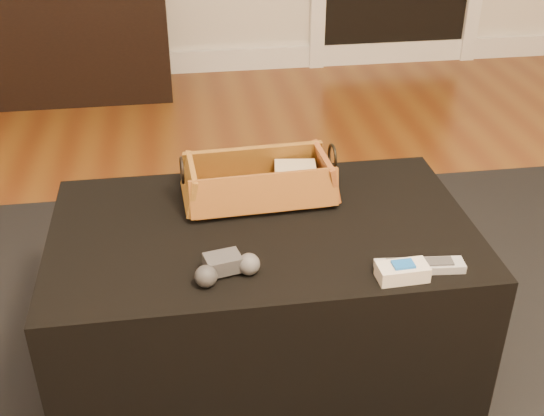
{
  "coord_description": "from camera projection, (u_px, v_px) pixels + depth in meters",
  "views": [
    {
      "loc": [
        0.05,
        -0.97,
        1.29
      ],
      "look_at": [
        0.24,
        0.36,
        0.49
      ],
      "focal_mm": 45.0,
      "sensor_mm": 36.0,
      "label": 1
    }
  ],
  "objects": [
    {
      "name": "baseboard",
      "position": [
        165.0,
        63.0,
        3.77
      ],
      "size": [
        5.0,
        0.04,
        0.12
      ],
      "primitive_type": "cube",
      "color": "white",
      "rests_on": "floor"
    },
    {
      "name": "media_cabinet",
      "position": [
        30.0,
        43.0,
        3.4
      ],
      "size": [
        1.37,
        0.45,
        0.54
      ],
      "primitive_type": "cube",
      "color": "black",
      "rests_on": "floor"
    },
    {
      "name": "area_rug",
      "position": [
        266.0,
        373.0,
        1.79
      ],
      "size": [
        2.6,
        2.0,
        0.01
      ],
      "primitive_type": "cube",
      "color": "black",
      "rests_on": "floor"
    },
    {
      "name": "ottoman",
      "position": [
        263.0,
        296.0,
        1.72
      ],
      "size": [
        1.0,
        0.6,
        0.42
      ],
      "primitive_type": "cube",
      "color": "black",
      "rests_on": "area_rug"
    },
    {
      "name": "tv_remote",
      "position": [
        252.0,
        193.0,
        1.7
      ],
      "size": [
        0.2,
        0.07,
        0.02
      ],
      "primitive_type": "cube",
      "rotation": [
        0.0,
        0.0,
        0.15
      ],
      "color": "black",
      "rests_on": "wicker_basket"
    },
    {
      "name": "cloth_bundle",
      "position": [
        295.0,
        175.0,
        1.75
      ],
      "size": [
        0.11,
        0.08,
        0.06
      ],
      "primitive_type": "cube",
      "rotation": [
        0.0,
        0.0,
        -0.13
      ],
      "color": "tan",
      "rests_on": "wicker_basket"
    },
    {
      "name": "wicker_basket",
      "position": [
        259.0,
        183.0,
        1.71
      ],
      "size": [
        0.39,
        0.22,
        0.13
      ],
      "color": "#AF5C27",
      "rests_on": "ottoman"
    },
    {
      "name": "game_controller",
      "position": [
        226.0,
        267.0,
        1.43
      ],
      "size": [
        0.15,
        0.1,
        0.05
      ],
      "color": "#343437",
      "rests_on": "ottoman"
    },
    {
      "name": "silver_remote",
      "position": [
        420.0,
        266.0,
        1.46
      ],
      "size": [
        0.19,
        0.06,
        0.02
      ],
      "color": "#B4B5BC",
      "rests_on": "ottoman"
    },
    {
      "name": "cream_gadget",
      "position": [
        402.0,
        272.0,
        1.43
      ],
      "size": [
        0.11,
        0.06,
        0.04
      ],
      "color": "beige",
      "rests_on": "ottoman"
    }
  ]
}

